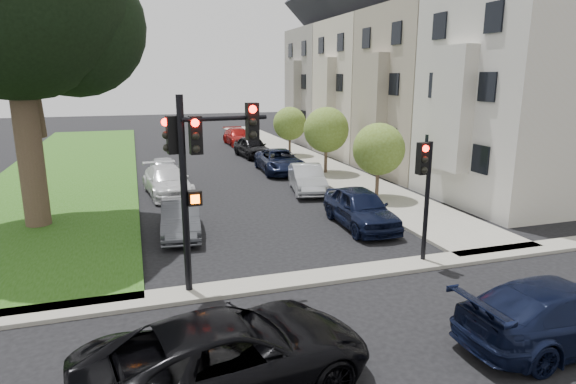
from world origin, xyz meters
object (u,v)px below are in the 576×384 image
object	(u,v)px
car_parked_6	(167,181)
car_parked_7	(164,169)
car_cross_far	(563,313)
car_parked_3	(252,147)
car_parked_4	(238,137)
traffic_signal_main	(199,159)
small_tree_a	(379,149)
small_tree_c	(290,124)
small_tree_b	(326,130)
traffic_signal_secondary	(425,180)
car_parked_0	(361,208)
car_cross_near	(229,355)
car_parked_2	(280,161)
car_parked_5	(181,218)
car_parked_1	(307,179)

from	to	relation	value
car_parked_6	car_parked_7	world-z (taller)	car_parked_6
car_cross_far	car_parked_6	world-z (taller)	car_cross_far
car_parked_3	car_parked_4	distance (m)	6.91
car_parked_4	traffic_signal_main	bearing A→B (deg)	-105.32
small_tree_a	small_tree_c	xyz separation A→B (m)	(0.00, 13.91, -0.03)
small_tree_b	traffic_signal_secondary	size ratio (longest dim) A/B	1.04
small_tree_c	car_parked_0	world-z (taller)	small_tree_c
car_cross_near	car_parked_3	distance (m)	27.81
traffic_signal_main	car_parked_2	xyz separation A→B (m)	(7.03, 15.94, -3.05)
small_tree_b	car_parked_2	world-z (taller)	small_tree_b
small_tree_b	car_parked_7	distance (m)	9.95
car_cross_near	car_parked_0	world-z (taller)	same
car_parked_0	car_cross_far	bearing A→B (deg)	-85.22
car_parked_5	car_parked_1	bearing A→B (deg)	41.78
small_tree_c	traffic_signal_secondary	bearing A→B (deg)	-96.84
car_parked_2	small_tree_c	bearing A→B (deg)	68.97
car_parked_3	car_cross_far	bearing A→B (deg)	-94.94
traffic_signal_secondary	car_cross_far	size ratio (longest dim) A/B	0.78
traffic_signal_secondary	car_cross_near	world-z (taller)	traffic_signal_secondary
small_tree_c	car_parked_5	world-z (taller)	small_tree_c
traffic_signal_secondary	traffic_signal_main	bearing A→B (deg)	179.64
car_parked_2	car_parked_5	size ratio (longest dim) A/B	1.30
small_tree_b	small_tree_c	xyz separation A→B (m)	(0.00, 7.23, -0.27)
car_parked_2	traffic_signal_secondary	bearing A→B (deg)	-87.56
car_parked_4	car_parked_5	xyz separation A→B (m)	(-7.30, -23.93, -0.07)
car_parked_5	car_parked_7	distance (m)	10.42
traffic_signal_secondary	car_parked_0	distance (m)	4.61
car_parked_1	car_parked_4	world-z (taller)	car_parked_4
small_tree_b	car_parked_5	xyz separation A→B (m)	(-9.70, -9.27, -2.10)
car_cross_far	car_parked_0	distance (m)	9.34
small_tree_a	car_parked_4	world-z (taller)	small_tree_a
car_parked_2	car_parked_3	world-z (taller)	car_parked_3
car_cross_far	car_parked_5	size ratio (longest dim) A/B	1.27
car_cross_near	car_parked_5	size ratio (longest dim) A/B	1.41
car_cross_near	car_parked_0	xyz separation A→B (m)	(7.05, 8.77, 0.00)
small_tree_c	car_cross_near	size ratio (longest dim) A/B	0.66
small_tree_b	traffic_signal_main	bearing A→B (deg)	-123.42
small_tree_a	car_cross_far	world-z (taller)	small_tree_a
small_tree_a	traffic_signal_main	size ratio (longest dim) A/B	0.69
traffic_signal_main	small_tree_a	bearing A→B (deg)	39.26
small_tree_c	car_parked_5	distance (m)	19.22
traffic_signal_main	car_parked_0	world-z (taller)	traffic_signal_main
small_tree_b	car_parked_0	xyz separation A→B (m)	(-2.71, -10.39, -1.97)
traffic_signal_main	car_cross_far	world-z (taller)	traffic_signal_main
car_cross_near	car_parked_3	world-z (taller)	car_cross_near
car_parked_4	car_cross_far	bearing A→B (deg)	-91.28
car_parked_5	small_tree_c	bearing A→B (deg)	64.71
small_tree_b	car_parked_3	xyz separation A→B (m)	(-2.79, 7.77, -1.98)
car_parked_3	small_tree_b	bearing A→B (deg)	-76.25
car_parked_3	car_parked_7	world-z (taller)	car_parked_3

